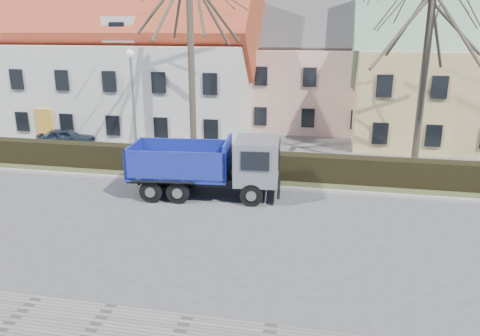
% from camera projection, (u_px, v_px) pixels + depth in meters
% --- Properties ---
extents(ground, '(120.00, 120.00, 0.00)m').
position_uv_depth(ground, '(181.00, 221.00, 18.55)').
color(ground, '#505053').
extents(curb_far, '(80.00, 0.30, 0.12)m').
position_uv_depth(curb_far, '(210.00, 183.00, 22.84)').
color(curb_far, '#9B9993').
rests_on(curb_far, ground).
extents(grass_strip, '(80.00, 3.00, 0.10)m').
position_uv_depth(grass_strip, '(218.00, 174.00, 24.35)').
color(grass_strip, '#414627').
rests_on(grass_strip, ground).
extents(hedge, '(60.00, 0.90, 1.30)m').
position_uv_depth(hedge, '(217.00, 164.00, 23.98)').
color(hedge, black).
rests_on(hedge, ground).
extents(building_white, '(26.80, 10.80, 9.50)m').
position_uv_depth(building_white, '(79.00, 63.00, 34.61)').
color(building_white, silver).
rests_on(building_white, ground).
extents(building_pink, '(10.80, 8.80, 8.00)m').
position_uv_depth(building_pink, '(313.00, 73.00, 35.37)').
color(building_pink, beige).
rests_on(building_pink, ground).
extents(tree_1, '(9.20, 9.20, 12.65)m').
position_uv_depth(tree_1, '(191.00, 47.00, 25.04)').
color(tree_1, '#443A2F').
rests_on(tree_1, ground).
extents(tree_2, '(8.00, 8.00, 11.00)m').
position_uv_depth(tree_2, '(425.00, 67.00, 23.02)').
color(tree_2, '#443A2F').
rests_on(tree_2, ground).
extents(dump_truck, '(7.23, 3.26, 2.80)m').
position_uv_depth(dump_truck, '(200.00, 166.00, 20.99)').
color(dump_truck, navy).
rests_on(dump_truck, ground).
extents(streetlight, '(0.50, 0.50, 6.35)m').
position_uv_depth(streetlight, '(134.00, 108.00, 25.09)').
color(streetlight, gray).
rests_on(streetlight, ground).
extents(cart_frame, '(0.73, 0.55, 0.60)m').
position_uv_depth(cart_frame, '(138.00, 179.00, 22.65)').
color(cart_frame, silver).
rests_on(cart_frame, ground).
extents(parked_car_a, '(3.78, 2.40, 1.20)m').
position_uv_depth(parked_car_a, '(66.00, 138.00, 29.76)').
color(parked_car_a, '#1B2633').
rests_on(parked_car_a, ground).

